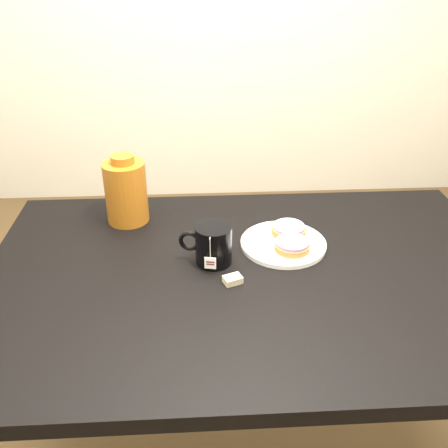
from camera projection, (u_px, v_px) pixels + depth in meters
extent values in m
cube|color=black|center=(251.00, 278.00, 1.31)|extent=(1.40, 0.90, 0.04)
cylinder|color=black|center=(61.00, 305.00, 1.80)|extent=(0.06, 0.06, 0.71)
cylinder|color=black|center=(408.00, 292.00, 1.87)|extent=(0.06, 0.06, 0.71)
cylinder|color=white|center=(283.00, 244.00, 1.41)|extent=(0.24, 0.24, 0.01)
torus|color=white|center=(283.00, 242.00, 1.40)|extent=(0.24, 0.24, 0.01)
cylinder|color=brown|center=(289.00, 231.00, 1.44)|extent=(0.11, 0.11, 0.02)
cylinder|color=#9E7CA8|center=(289.00, 227.00, 1.43)|extent=(0.10, 0.10, 0.01)
cylinder|color=brown|center=(292.00, 247.00, 1.36)|extent=(0.14, 0.14, 0.02)
cylinder|color=#9E7CA8|center=(292.00, 242.00, 1.36)|extent=(0.13, 0.13, 0.01)
cylinder|color=black|center=(214.00, 245.00, 1.31)|extent=(0.11, 0.11, 0.11)
cylinder|color=black|center=(213.00, 230.00, 1.29)|extent=(0.09, 0.09, 0.00)
torus|color=black|center=(190.00, 241.00, 1.32)|extent=(0.06, 0.02, 0.06)
cylinder|color=beige|center=(210.00, 247.00, 1.26)|extent=(0.00, 0.00, 0.06)
cube|color=white|center=(210.00, 263.00, 1.28)|extent=(0.03, 0.01, 0.03)
cube|color=#C6B793|center=(233.00, 280.00, 1.25)|extent=(0.05, 0.05, 0.02)
cylinder|color=#69360D|center=(126.00, 192.00, 1.49)|extent=(0.14, 0.14, 0.19)
cylinder|color=#69360D|center=(122.00, 159.00, 1.44)|extent=(0.07, 0.07, 0.02)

